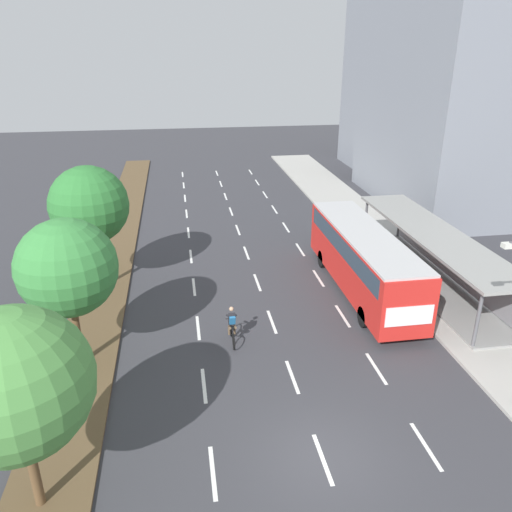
{
  "coord_description": "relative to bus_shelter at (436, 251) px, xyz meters",
  "views": [
    {
      "loc": [
        -4.02,
        -11.77,
        12.14
      ],
      "look_at": [
        0.07,
        13.89,
        1.2
      ],
      "focal_mm": 35.2,
      "sensor_mm": 36.0,
      "label": 1
    }
  ],
  "objects": [
    {
      "name": "ground_plane",
      "position": [
        -9.53,
        -11.47,
        -1.86
      ],
      "size": [
        140.0,
        140.0,
        0.0
      ],
      "primitive_type": "plane",
      "color": "#38383D"
    },
    {
      "name": "median_strip",
      "position": [
        -17.83,
        8.53,
        -1.8
      ],
      "size": [
        2.6,
        52.0,
        0.12
      ],
      "primitive_type": "cube",
      "color": "brown",
      "rests_on": "ground"
    },
    {
      "name": "sidewalk_right",
      "position": [
        -0.28,
        8.53,
        -1.79
      ],
      "size": [
        4.5,
        52.0,
        0.15
      ],
      "primitive_type": "cube",
      "color": "#ADAAA3",
      "rests_on": "ground"
    },
    {
      "name": "lane_divider_left",
      "position": [
        -13.03,
        5.83,
        -1.86
      ],
      "size": [
        0.14,
        45.6,
        0.01
      ],
      "color": "white",
      "rests_on": "ground"
    },
    {
      "name": "lane_divider_center",
      "position": [
        -9.53,
        5.83,
        -1.86
      ],
      "size": [
        0.14,
        45.6,
        0.01
      ],
      "color": "white",
      "rests_on": "ground"
    },
    {
      "name": "lane_divider_right",
      "position": [
        -6.03,
        5.83,
        -1.86
      ],
      "size": [
        0.14,
        45.6,
        0.01
      ],
      "color": "white",
      "rests_on": "ground"
    },
    {
      "name": "bus_shelter",
      "position": [
        0.0,
        0.0,
        0.0
      ],
      "size": [
        2.9,
        14.08,
        2.86
      ],
      "color": "gray",
      "rests_on": "sidewalk_right"
    },
    {
      "name": "bus",
      "position": [
        -4.28,
        -0.44,
        0.2
      ],
      "size": [
        2.54,
        11.29,
        3.37
      ],
      "color": "red",
      "rests_on": "ground"
    },
    {
      "name": "cyclist",
      "position": [
        -11.59,
        -4.32,
        -1.07
      ],
      "size": [
        0.46,
        1.82,
        1.71
      ],
      "color": "black",
      "rests_on": "ground"
    },
    {
      "name": "median_tree_nearest",
      "position": [
        -17.96,
        -11.96,
        2.35
      ],
      "size": [
        4.07,
        4.07,
        6.14
      ],
      "color": "brown",
      "rests_on": "median_strip"
    },
    {
      "name": "median_tree_second",
      "position": [
        -17.89,
        -5.02,
        2.5
      ],
      "size": [
        3.82,
        3.82,
        6.16
      ],
      "color": "brown",
      "rests_on": "median_strip"
    },
    {
      "name": "median_tree_third",
      "position": [
        -18.02,
        1.92,
        2.87
      ],
      "size": [
        3.96,
        3.96,
        6.61
      ],
      "color": "brown",
      "rests_on": "median_strip"
    },
    {
      "name": "building_near_right",
      "position": [
        6.22,
        14.25,
        7.42
      ],
      "size": [
        6.28,
        15.94,
        18.57
      ],
      "primitive_type": "cube",
      "color": "gray",
      "rests_on": "ground"
    },
    {
      "name": "building_mid_right",
      "position": [
        8.4,
        28.28,
        9.22
      ],
      "size": [
        7.03,
        8.54,
        22.17
      ],
      "primitive_type": "cube",
      "color": "gray",
      "rests_on": "ground"
    }
  ]
}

